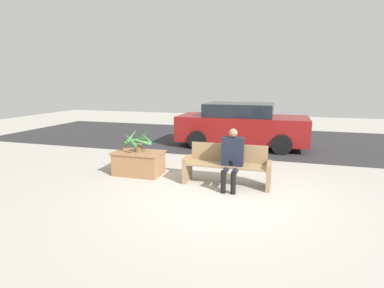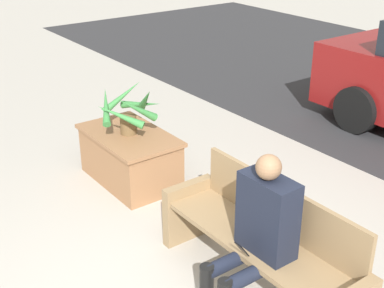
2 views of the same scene
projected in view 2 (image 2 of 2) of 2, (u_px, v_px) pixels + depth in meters
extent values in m
cube|color=#8C704C|center=(188.00, 211.00, 4.72)|extent=(0.09, 0.49, 0.55)
cube|color=#8C704C|center=(257.00, 242.00, 4.01)|extent=(1.65, 0.45, 0.04)
cube|color=#8C704C|center=(280.00, 208.00, 4.05)|extent=(1.65, 0.04, 0.39)
cube|color=black|center=(267.00, 215.00, 3.77)|extent=(0.44, 0.22, 0.59)
sphere|color=#8C6647|center=(269.00, 167.00, 3.60)|extent=(0.18, 0.18, 0.18)
cylinder|color=black|center=(232.00, 261.00, 3.86)|extent=(0.11, 0.46, 0.11)
cylinder|color=black|center=(250.00, 275.00, 3.72)|extent=(0.11, 0.46, 0.11)
cube|color=black|center=(242.00, 249.00, 3.73)|extent=(0.07, 0.09, 0.12)
cube|color=#936642|center=(130.00, 157.00, 5.71)|extent=(1.09, 0.64, 0.55)
cube|color=#936642|center=(129.00, 135.00, 5.60)|extent=(1.14, 0.69, 0.04)
cylinder|color=brown|center=(128.00, 125.00, 5.55)|extent=(0.17, 0.17, 0.20)
cone|color=#387F3D|center=(137.00, 109.00, 5.30)|extent=(0.10, 0.46, 0.35)
cone|color=#387F3D|center=(145.00, 99.00, 5.50)|extent=(0.44, 0.21, 0.37)
cone|color=#387F3D|center=(141.00, 104.00, 5.68)|extent=(0.49, 0.28, 0.18)
cone|color=#387F3D|center=(122.00, 97.00, 5.62)|extent=(0.19, 0.46, 0.35)
cone|color=#387F3D|center=(106.00, 106.00, 5.43)|extent=(0.46, 0.29, 0.31)
cone|color=#387F3D|center=(121.00, 116.00, 5.27)|extent=(0.42, 0.39, 0.25)
cylinder|color=black|center=(356.00, 110.00, 6.91)|extent=(0.62, 0.18, 0.62)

